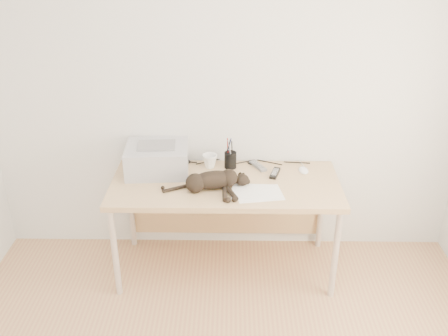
{
  "coord_description": "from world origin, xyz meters",
  "views": [
    {
      "loc": [
        0.04,
        -1.68,
        2.39
      ],
      "look_at": [
        -0.01,
        1.34,
        0.88
      ],
      "focal_mm": 40.0,
      "sensor_mm": 36.0,
      "label": 1
    }
  ],
  "objects_px": {
    "printer": "(157,158)",
    "mouse": "(304,169)",
    "cat": "(211,181)",
    "mug": "(210,161)",
    "pen_cup": "(230,160)",
    "desk": "(226,193)"
  },
  "relations": [
    {
      "from": "desk",
      "to": "mug",
      "type": "distance_m",
      "value": 0.26
    },
    {
      "from": "cat",
      "to": "mug",
      "type": "relative_size",
      "value": 5.5
    },
    {
      "from": "desk",
      "to": "mouse",
      "type": "bearing_deg",
      "value": 9.56
    },
    {
      "from": "pen_cup",
      "to": "mouse",
      "type": "height_order",
      "value": "pen_cup"
    },
    {
      "from": "printer",
      "to": "cat",
      "type": "xyz_separation_m",
      "value": [
        0.4,
        -0.27,
        -0.04
      ]
    },
    {
      "from": "cat",
      "to": "mug",
      "type": "distance_m",
      "value": 0.33
    },
    {
      "from": "mug",
      "to": "pen_cup",
      "type": "distance_m",
      "value": 0.15
    },
    {
      "from": "cat",
      "to": "mouse",
      "type": "relative_size",
      "value": 5.21
    },
    {
      "from": "cat",
      "to": "printer",
      "type": "bearing_deg",
      "value": 132.27
    },
    {
      "from": "mug",
      "to": "printer",
      "type": "bearing_deg",
      "value": -170.51
    },
    {
      "from": "desk",
      "to": "cat",
      "type": "bearing_deg",
      "value": -117.49
    },
    {
      "from": "desk",
      "to": "mug",
      "type": "xyz_separation_m",
      "value": [
        -0.12,
        0.15,
        0.18
      ]
    },
    {
      "from": "mug",
      "to": "mouse",
      "type": "distance_m",
      "value": 0.69
    },
    {
      "from": "printer",
      "to": "cat",
      "type": "height_order",
      "value": "printer"
    },
    {
      "from": "printer",
      "to": "pen_cup",
      "type": "bearing_deg",
      "value": 6.91
    },
    {
      "from": "cat",
      "to": "pen_cup",
      "type": "bearing_deg",
      "value": 55.1
    },
    {
      "from": "desk",
      "to": "pen_cup",
      "type": "xyz_separation_m",
      "value": [
        0.03,
        0.15,
        0.2
      ]
    },
    {
      "from": "printer",
      "to": "mouse",
      "type": "relative_size",
      "value": 4.04
    },
    {
      "from": "pen_cup",
      "to": "mug",
      "type": "bearing_deg",
      "value": -179.58
    },
    {
      "from": "mug",
      "to": "pen_cup",
      "type": "height_order",
      "value": "pen_cup"
    },
    {
      "from": "cat",
      "to": "mouse",
      "type": "bearing_deg",
      "value": 9.36
    },
    {
      "from": "printer",
      "to": "mug",
      "type": "xyz_separation_m",
      "value": [
        0.38,
        0.06,
        -0.05
      ]
    }
  ]
}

